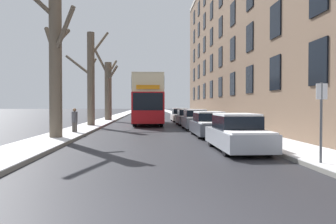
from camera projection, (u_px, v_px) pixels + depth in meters
sidewalk_left at (121, 115)px, 57.31m from camera, size 2.22×130.00×0.16m
sidewalk_right at (180, 115)px, 57.94m from camera, size 2.22×130.00×0.16m
terrace_facade_right at (269, 31)px, 30.44m from camera, size 9.10×44.59×17.26m
bare_tree_left_0 at (55, 60)px, 16.29m from camera, size 3.24×2.87×7.87m
bare_tree_left_1 at (91, 77)px, 26.39m from camera, size 3.64×2.68×8.15m
bare_tree_left_2 at (108, 88)px, 35.91m from camera, size 2.76×3.95×7.83m
double_decker_bus at (148, 98)px, 30.04m from camera, size 2.58×10.15×4.33m
parked_car_0 at (237, 134)px, 12.66m from camera, size 1.71×4.47×1.44m
parked_car_1 at (209, 125)px, 18.49m from camera, size 1.72×4.46×1.41m
parked_car_2 at (195, 120)px, 23.93m from camera, size 1.69×4.11×1.46m
parked_car_3 at (187, 118)px, 29.19m from camera, size 1.72×4.15×1.41m
parked_car_4 at (180, 115)px, 35.37m from camera, size 1.79×4.58×1.44m
pedestrian_left_sidewalk at (75, 120)px, 19.49m from camera, size 0.35×0.35×1.59m
street_sign_post at (321, 119)px, 9.06m from camera, size 0.32×0.07×2.39m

